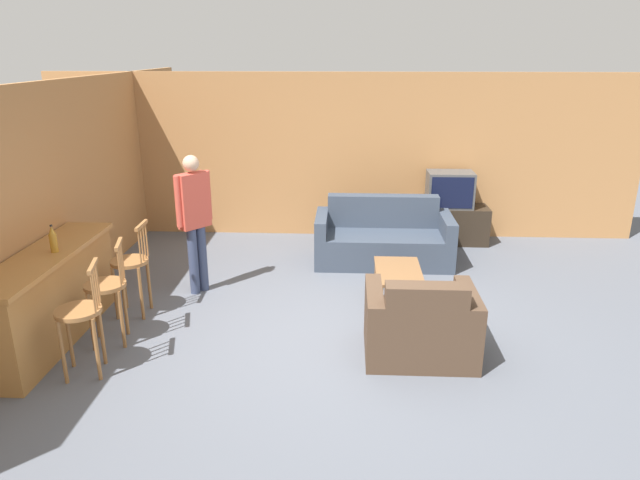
{
  "coord_description": "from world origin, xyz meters",
  "views": [
    {
      "loc": [
        0.11,
        -5.36,
        2.93
      ],
      "look_at": [
        -0.2,
        0.82,
        0.85
      ],
      "focal_mm": 32.0,
      "sensor_mm": 36.0,
      "label": 1
    }
  ],
  "objects_px": {
    "tv_unit": "(447,224)",
    "tv": "(450,189)",
    "bar_chair_far": "(131,267)",
    "bottle": "(53,240)",
    "armchair_near": "(420,327)",
    "person_by_window": "(195,215)",
    "bar_chair_near": "(81,317)",
    "couch_far": "(383,240)",
    "bar_chair_mid": "(107,291)",
    "coffee_table": "(398,275)"
  },
  "relations": [
    {
      "from": "tv_unit",
      "to": "tv",
      "type": "relative_size",
      "value": 1.77
    },
    {
      "from": "bar_chair_far",
      "to": "bottle",
      "type": "xyz_separation_m",
      "value": [
        -0.53,
        -0.59,
        0.52
      ]
    },
    {
      "from": "tv",
      "to": "tv_unit",
      "type": "bearing_deg",
      "value": 90.0
    },
    {
      "from": "armchair_near",
      "to": "person_by_window",
      "type": "relative_size",
      "value": 0.62
    },
    {
      "from": "bar_chair_far",
      "to": "tv_unit",
      "type": "relative_size",
      "value": 0.88
    },
    {
      "from": "bar_chair_near",
      "to": "tv_unit",
      "type": "relative_size",
      "value": 0.88
    },
    {
      "from": "couch_far",
      "to": "bar_chair_near",
      "type": "bearing_deg",
      "value": -133.03
    },
    {
      "from": "bar_chair_near",
      "to": "tv_unit",
      "type": "height_order",
      "value": "bar_chair_near"
    },
    {
      "from": "bar_chair_mid",
      "to": "coffee_table",
      "type": "xyz_separation_m",
      "value": [
        3.07,
        1.17,
        -0.24
      ]
    },
    {
      "from": "bar_chair_mid",
      "to": "bar_chair_far",
      "type": "distance_m",
      "value": 0.68
    },
    {
      "from": "bar_chair_far",
      "to": "person_by_window",
      "type": "height_order",
      "value": "person_by_window"
    },
    {
      "from": "bar_chair_near",
      "to": "tv",
      "type": "height_order",
      "value": "tv"
    },
    {
      "from": "armchair_near",
      "to": "coffee_table",
      "type": "relative_size",
      "value": 1.16
    },
    {
      "from": "couch_far",
      "to": "coffee_table",
      "type": "bearing_deg",
      "value": -85.73
    },
    {
      "from": "couch_far",
      "to": "armchair_near",
      "type": "distance_m",
      "value": 2.7
    },
    {
      "from": "tv",
      "to": "armchair_near",
      "type": "bearing_deg",
      "value": -103.17
    },
    {
      "from": "bar_chair_far",
      "to": "armchair_near",
      "type": "relative_size",
      "value": 1.01
    },
    {
      "from": "tv_unit",
      "to": "bar_chair_near",
      "type": "bearing_deg",
      "value": -134.58
    },
    {
      "from": "couch_far",
      "to": "armchair_near",
      "type": "relative_size",
      "value": 1.78
    },
    {
      "from": "armchair_near",
      "to": "bottle",
      "type": "bearing_deg",
      "value": 176.77
    },
    {
      "from": "tv",
      "to": "person_by_window",
      "type": "relative_size",
      "value": 0.4
    },
    {
      "from": "couch_far",
      "to": "person_by_window",
      "type": "relative_size",
      "value": 1.11
    },
    {
      "from": "bar_chair_mid",
      "to": "armchair_near",
      "type": "bearing_deg",
      "value": -2.27
    },
    {
      "from": "coffee_table",
      "to": "tv_unit",
      "type": "distance_m",
      "value": 2.5
    },
    {
      "from": "armchair_near",
      "to": "bar_chair_near",
      "type": "bearing_deg",
      "value": -171.41
    },
    {
      "from": "bar_chair_mid",
      "to": "person_by_window",
      "type": "distance_m",
      "value": 1.53
    },
    {
      "from": "bar_chair_far",
      "to": "couch_far",
      "type": "xyz_separation_m",
      "value": [
        2.96,
        1.89,
        -0.26
      ]
    },
    {
      "from": "bar_chair_mid",
      "to": "tv",
      "type": "bearing_deg",
      "value": 40.8
    },
    {
      "from": "bar_chair_far",
      "to": "armchair_near",
      "type": "distance_m",
      "value": 3.29
    },
    {
      "from": "armchair_near",
      "to": "coffee_table",
      "type": "height_order",
      "value": "armchair_near"
    },
    {
      "from": "armchair_near",
      "to": "bottle",
      "type": "relative_size",
      "value": 3.75
    },
    {
      "from": "bottle",
      "to": "person_by_window",
      "type": "bearing_deg",
      "value": 48.87
    },
    {
      "from": "bar_chair_mid",
      "to": "bar_chair_far",
      "type": "height_order",
      "value": "same"
    },
    {
      "from": "bar_chair_far",
      "to": "coffee_table",
      "type": "relative_size",
      "value": 1.17
    },
    {
      "from": "coffee_table",
      "to": "tv",
      "type": "relative_size",
      "value": 1.34
    },
    {
      "from": "person_by_window",
      "to": "bottle",
      "type": "bearing_deg",
      "value": -131.13
    },
    {
      "from": "bar_chair_near",
      "to": "bar_chair_far",
      "type": "bearing_deg",
      "value": 89.98
    },
    {
      "from": "couch_far",
      "to": "bottle",
      "type": "height_order",
      "value": "bottle"
    },
    {
      "from": "bar_chair_mid",
      "to": "person_by_window",
      "type": "xyz_separation_m",
      "value": [
        0.58,
        1.36,
        0.42
      ]
    },
    {
      "from": "bar_chair_far",
      "to": "coffee_table",
      "type": "xyz_separation_m",
      "value": [
        3.07,
        0.49,
        -0.24
      ]
    },
    {
      "from": "couch_far",
      "to": "person_by_window",
      "type": "distance_m",
      "value": 2.76
    },
    {
      "from": "bar_chair_far",
      "to": "couch_far",
      "type": "height_order",
      "value": "bar_chair_far"
    },
    {
      "from": "bar_chair_far",
      "to": "coffee_table",
      "type": "distance_m",
      "value": 3.11
    },
    {
      "from": "armchair_near",
      "to": "bottle",
      "type": "xyz_separation_m",
      "value": [
        -3.71,
        0.21,
        0.78
      ]
    },
    {
      "from": "bar_chair_near",
      "to": "tv",
      "type": "relative_size",
      "value": 1.57
    },
    {
      "from": "bottle",
      "to": "armchair_near",
      "type": "bearing_deg",
      "value": -3.23
    },
    {
      "from": "bar_chair_far",
      "to": "armchair_near",
      "type": "xyz_separation_m",
      "value": [
        3.18,
        -0.8,
        -0.26
      ]
    },
    {
      "from": "coffee_table",
      "to": "couch_far",
      "type": "bearing_deg",
      "value": 94.27
    },
    {
      "from": "bar_chair_near",
      "to": "bottle",
      "type": "height_order",
      "value": "bottle"
    },
    {
      "from": "bottle",
      "to": "tv",
      "type": "bearing_deg",
      "value": 36.65
    }
  ]
}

